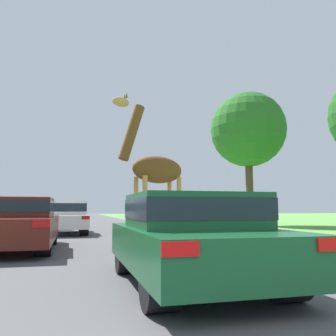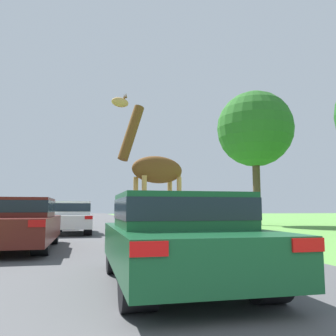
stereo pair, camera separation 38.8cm
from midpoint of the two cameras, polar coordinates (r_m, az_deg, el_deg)
road at (r=30.72m, az=-10.76°, el=-8.52°), size 7.41×120.00×0.00m
giraffe_near_road at (r=11.32m, az=-1.35°, el=-0.26°), size 2.56×1.27×4.68m
car_lead_maroon at (r=5.37m, az=3.84°, el=-10.78°), size 1.95×4.01×1.33m
car_queue_right at (r=16.75m, az=-14.44°, el=-7.53°), size 1.72×4.36×1.44m
car_queue_left at (r=21.82m, az=-17.03°, el=-7.19°), size 1.97×4.10×1.47m
car_far_ahead at (r=10.60m, az=-22.09°, el=-8.07°), size 1.98×4.78×1.41m
tree_right_cluster at (r=25.95m, az=14.20°, el=6.03°), size 5.32×5.32×9.38m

